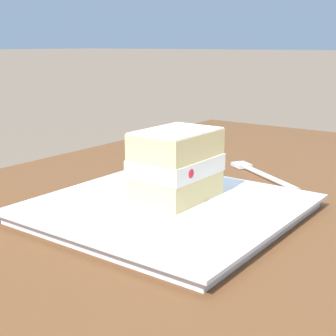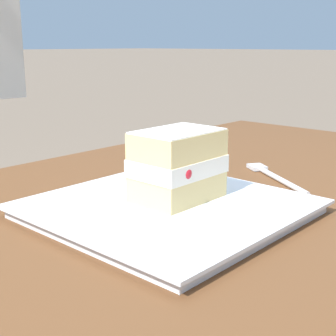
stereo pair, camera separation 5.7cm
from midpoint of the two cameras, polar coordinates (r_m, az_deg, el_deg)
name	(u,v)px [view 2 (the right image)]	position (r m, az deg, el deg)	size (l,w,h in m)	color
dessert_plate	(168,209)	(0.58, 2.80, -4.80)	(0.28, 0.28, 0.02)	white
cake_slice	(178,165)	(0.58, 3.92, 0.31)	(0.10, 0.08, 0.08)	#E0C17A
dessert_fork	(273,176)	(0.76, 14.29, -0.94)	(0.10, 0.15, 0.01)	silver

